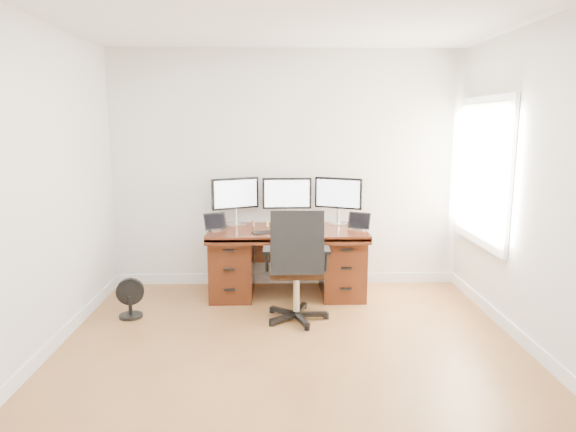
{
  "coord_description": "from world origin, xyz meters",
  "views": [
    {
      "loc": [
        -0.11,
        -3.64,
        1.89
      ],
      "look_at": [
        0.0,
        1.5,
        0.95
      ],
      "focal_mm": 32.0,
      "sensor_mm": 36.0,
      "label": 1
    }
  ],
  "objects_px": {
    "desk": "(287,260)",
    "office_chair": "(297,285)",
    "keyboard": "(291,232)",
    "floor_fan": "(130,299)",
    "monitor_center": "(287,195)"
  },
  "relations": [
    {
      "from": "desk",
      "to": "monitor_center",
      "type": "relative_size",
      "value": 3.09
    },
    {
      "from": "floor_fan",
      "to": "keyboard",
      "type": "bearing_deg",
      "value": 4.09
    },
    {
      "from": "desk",
      "to": "monitor_center",
      "type": "height_order",
      "value": "monitor_center"
    },
    {
      "from": "floor_fan",
      "to": "keyboard",
      "type": "relative_size",
      "value": 1.25
    },
    {
      "from": "monitor_center",
      "to": "keyboard",
      "type": "xyz_separation_m",
      "value": [
        0.04,
        -0.46,
        -0.33
      ]
    },
    {
      "from": "office_chair",
      "to": "floor_fan",
      "type": "bearing_deg",
      "value": 175.4
    },
    {
      "from": "office_chair",
      "to": "monitor_center",
      "type": "relative_size",
      "value": 2.01
    },
    {
      "from": "desk",
      "to": "keyboard",
      "type": "height_order",
      "value": "keyboard"
    },
    {
      "from": "floor_fan",
      "to": "monitor_center",
      "type": "bearing_deg",
      "value": 18.91
    },
    {
      "from": "office_chair",
      "to": "floor_fan",
      "type": "xyz_separation_m",
      "value": [
        -1.63,
        0.14,
        -0.18
      ]
    },
    {
      "from": "floor_fan",
      "to": "monitor_center",
      "type": "distance_m",
      "value": 2.0
    },
    {
      "from": "desk",
      "to": "monitor_center",
      "type": "xyz_separation_m",
      "value": [
        0.0,
        0.24,
        0.68
      ]
    },
    {
      "from": "monitor_center",
      "to": "keyboard",
      "type": "height_order",
      "value": "monitor_center"
    },
    {
      "from": "desk",
      "to": "office_chair",
      "type": "distance_m",
      "value": 0.79
    },
    {
      "from": "floor_fan",
      "to": "desk",
      "type": "bearing_deg",
      "value": 11.86
    }
  ]
}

